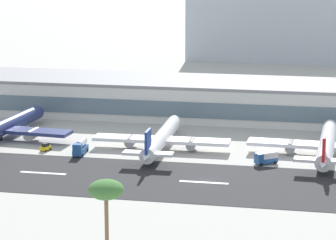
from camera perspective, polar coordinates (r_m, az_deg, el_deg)
The scene contains 13 objects.
ground_plane at distance 189.81m, azimuth 2.83°, elevation -4.44°, with size 1400.00×1400.00×0.00m, color #B2AFA8.
runway_strip at distance 188.07m, azimuth 2.75°, elevation -4.59°, with size 800.00×32.83×0.08m, color #262628.
runway_centreline_dash_3 at distance 197.98m, azimuth -9.11°, elevation -3.84°, with size 12.00×1.20×0.01m, color white.
runway_centreline_dash_4 at distance 188.11m, azimuth 2.64°, elevation -4.57°, with size 12.00×1.20×0.01m, color white.
terminal_building at distance 260.06m, azimuth 1.83°, elevation 1.62°, with size 152.37×29.20×12.17m.
distant_hotel_block at distance 388.65m, azimuth 9.01°, elevation 7.06°, with size 101.21×24.16×38.27m, color #A8B2BC.
airliner_gold_tail_gate_0 at distance 232.82m, azimuth -12.09°, elevation -0.64°, with size 42.26×50.91×10.63m.
airliner_navy_tail_gate_1 at distance 216.43m, azimuth -0.54°, elevation -1.43°, with size 38.49×46.76×9.76m.
airliner_red_tail_gate_2 at distance 213.96m, azimuth 11.52°, elevation -1.84°, with size 43.03×47.83×9.98m.
service_fuel_truck_0 at distance 214.07m, azimuth -6.42°, elevation -1.97°, with size 3.35×8.66×3.95m.
service_box_truck_1 at distance 204.61m, azimuth 7.18°, elevation -2.74°, with size 6.21×5.58×3.25m.
service_baggage_tug_2 at distance 219.14m, azimuth -8.93°, elevation -1.97°, with size 2.61×3.52×2.20m.
palm_tree_0 at distance 136.62m, azimuth -4.55°, elevation -5.23°, with size 6.25×6.25×15.88m.
Camera 1 is at (26.12, -179.62, 55.50)m, focal length 83.43 mm.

